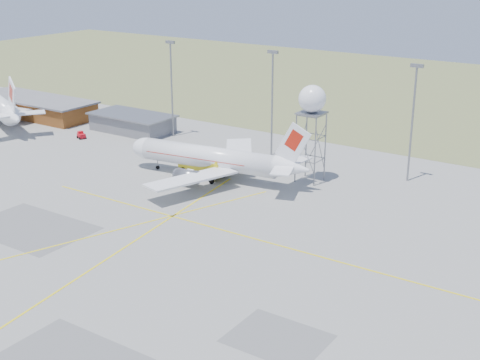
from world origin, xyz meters
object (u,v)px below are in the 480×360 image
Objects in this scene: radar_tower at (311,128)px; fire_truck at (204,166)px; airliner_main at (212,158)px; baggage_tug at (81,136)px.

fire_truck is (-16.95, -8.06, -7.67)m from radar_tower.
baggage_tug is (-38.79, 5.40, -3.07)m from airliner_main.
airliner_main is 15.25× the size of baggage_tug.
baggage_tug is (-53.84, -2.90, -8.95)m from radar_tower.
fire_truck is at bearing -14.87° from airliner_main.
airliner_main reaches higher than baggage_tug.
radar_tower reaches higher than fire_truck.
airliner_main is at bearing 12.89° from baggage_tug.
fire_truck is (-1.90, 0.24, -1.79)m from airliner_main.
airliner_main is 18.16m from radar_tower.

